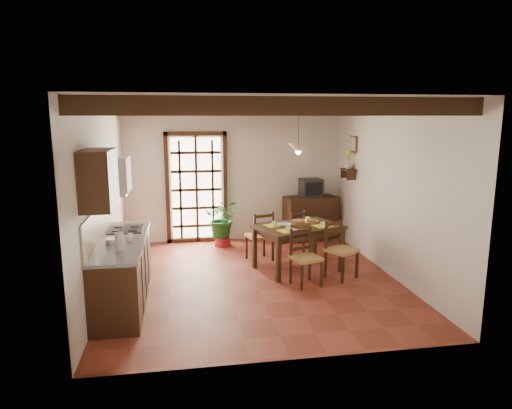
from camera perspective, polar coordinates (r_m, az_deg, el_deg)
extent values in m
plane|color=brown|center=(7.44, -0.26, -9.33)|extent=(5.00, 5.00, 0.00)
cube|color=silver|center=(9.53, -2.67, 3.84)|extent=(4.50, 0.02, 2.80)
cube|color=silver|center=(4.68, 4.63, -3.73)|extent=(4.50, 0.02, 2.80)
cube|color=silver|center=(7.08, -18.54, 0.78)|extent=(0.02, 5.00, 2.80)
cube|color=silver|center=(7.76, 16.38, 1.75)|extent=(0.02, 5.00, 2.80)
cube|color=white|center=(6.98, -0.28, 12.75)|extent=(4.50, 5.00, 0.02)
cube|color=black|center=(4.92, 3.71, 12.18)|extent=(4.50, 0.14, 0.20)
cube|color=black|center=(5.74, 1.77, 12.02)|extent=(4.50, 0.14, 0.20)
cube|color=black|center=(6.57, 0.32, 11.90)|extent=(4.50, 0.14, 0.20)
cube|color=black|center=(7.39, -0.81, 11.80)|extent=(4.50, 0.14, 0.20)
cube|color=black|center=(8.23, -1.71, 11.72)|extent=(4.50, 0.14, 0.20)
cube|color=black|center=(9.06, -2.44, 11.65)|extent=(4.50, 0.14, 0.20)
cube|color=white|center=(9.50, -7.44, 1.91)|extent=(1.01, 0.02, 2.11)
cube|color=black|center=(9.34, -7.61, 8.78)|extent=(1.26, 0.10, 0.08)
cube|color=black|center=(9.45, -11.01, 1.75)|extent=(0.08, 0.10, 2.28)
cube|color=black|center=(9.49, -3.87, 1.97)|extent=(0.08, 0.10, 2.28)
cube|color=black|center=(9.43, -7.43, 1.84)|extent=(1.01, 0.03, 2.02)
cube|color=black|center=(6.70, -16.27, -8.15)|extent=(0.60, 2.20, 0.88)
cube|color=slate|center=(6.57, -16.49, -4.35)|extent=(0.64, 2.25, 0.04)
cube|color=tan|center=(6.55, -19.07, -2.46)|extent=(0.02, 2.20, 0.50)
cube|color=black|center=(5.72, -19.07, 2.99)|extent=(0.35, 0.80, 0.70)
cube|color=white|center=(6.95, -17.15, 3.60)|extent=(0.38, 0.60, 0.50)
cube|color=silver|center=(6.99, -17.03, 1.41)|extent=(0.32, 0.55, 0.04)
cube|color=black|center=(7.09, -15.98, -2.99)|extent=(0.50, 0.55, 0.02)
cylinder|color=white|center=(6.00, -16.70, -4.52)|extent=(0.11, 0.11, 0.24)
cylinder|color=silver|center=(6.33, -17.68, -4.52)|extent=(0.14, 0.14, 0.10)
cube|color=#352211|center=(7.79, 5.32, -2.81)|extent=(1.62, 1.32, 0.05)
cube|color=#352211|center=(7.81, 5.31, -3.35)|extent=(1.46, 1.18, 0.10)
cube|color=#352211|center=(8.55, 7.34, -4.23)|extent=(0.09, 0.09, 0.71)
cube|color=#352211|center=(7.88, -0.18, -5.45)|extent=(0.09, 0.09, 0.71)
cube|color=#352211|center=(7.96, 10.68, -5.47)|extent=(0.09, 0.09, 0.71)
cube|color=#352211|center=(7.24, 2.82, -6.97)|extent=(0.09, 0.09, 0.71)
cube|color=tan|center=(7.10, 6.28, -6.68)|extent=(0.50, 0.49, 0.05)
cube|color=black|center=(7.17, 5.61, -4.62)|extent=(0.40, 0.15, 0.45)
cube|color=black|center=(7.17, 6.24, -8.35)|extent=(0.48, 0.46, 0.44)
cube|color=tan|center=(7.51, 10.66, -5.63)|extent=(0.58, 0.58, 0.05)
cube|color=black|center=(7.55, 9.68, -3.64)|extent=(0.39, 0.26, 0.47)
cube|color=black|center=(7.57, 10.59, -7.31)|extent=(0.56, 0.55, 0.46)
cube|color=tan|center=(8.28, 0.43, -3.94)|extent=(0.52, 0.51, 0.05)
cube|color=black|center=(8.07, 0.98, -2.64)|extent=(0.41, 0.16, 0.46)
cube|color=black|center=(8.34, 0.43, -5.44)|extent=(0.50, 0.48, 0.45)
cube|color=tan|center=(8.64, 4.47, -3.52)|extent=(0.53, 0.53, 0.05)
cube|color=black|center=(8.48, 5.25, -2.30)|extent=(0.36, 0.23, 0.43)
cube|color=black|center=(8.69, 4.45, -4.88)|extent=(0.51, 0.50, 0.43)
cube|color=yellow|center=(7.50, 3.17, -3.13)|extent=(0.32, 0.24, 0.01)
cube|color=yellow|center=(7.67, 8.27, -2.89)|extent=(0.32, 0.24, 0.01)
cube|color=yellow|center=(7.91, 2.48, -2.37)|extent=(0.32, 0.24, 0.01)
cube|color=yellow|center=(8.08, 7.33, -2.16)|extent=(0.32, 0.24, 0.01)
cylinder|color=olive|center=(7.77, 5.33, -2.29)|extent=(0.22, 0.22, 0.09)
imported|color=white|center=(7.68, 3.58, -2.58)|extent=(0.25, 0.25, 0.05)
cube|color=black|center=(9.74, 6.78, -1.68)|extent=(1.14, 0.63, 0.92)
cube|color=black|center=(9.61, 6.86, 2.11)|extent=(0.45, 0.41, 0.37)
cube|color=black|center=(9.43, 7.20, 1.93)|extent=(0.35, 0.03, 0.28)
cube|color=white|center=(9.76, 6.15, 6.03)|extent=(0.25, 0.03, 0.32)
cone|color=maroon|center=(9.30, -4.19, -4.47)|extent=(0.35, 0.35, 0.21)
imported|color=#144C19|center=(9.19, -4.23, -1.71)|extent=(1.94, 1.71, 2.01)
cube|color=black|center=(9.15, 11.48, 4.28)|extent=(0.20, 0.42, 0.03)
cube|color=black|center=(9.00, 11.84, 3.58)|extent=(0.18, 0.03, 0.18)
cube|color=black|center=(9.32, 11.09, 3.85)|extent=(0.18, 0.03, 0.18)
imported|color=#B2BFB2|center=(9.14, 11.50, 4.90)|extent=(0.15, 0.15, 0.15)
sphere|color=yellow|center=(9.12, 11.55, 6.21)|extent=(0.14, 0.14, 0.14)
cylinder|color=#144C19|center=(9.13, 11.52, 5.28)|extent=(0.01, 0.01, 0.28)
cube|color=brown|center=(9.14, 12.10, 7.40)|extent=(0.03, 0.32, 0.32)
cube|color=#C3B292|center=(9.13, 12.01, 7.40)|extent=(0.01, 0.26, 0.26)
cylinder|color=black|center=(7.66, 5.36, 9.93)|extent=(0.01, 0.01, 0.70)
cone|color=beige|center=(7.68, 5.31, 7.17)|extent=(0.36, 0.36, 0.14)
sphere|color=#FFD88C|center=(7.68, 5.30, 6.58)|extent=(0.09, 0.09, 0.09)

